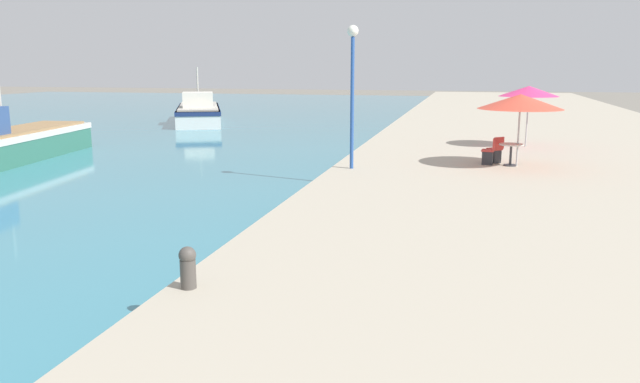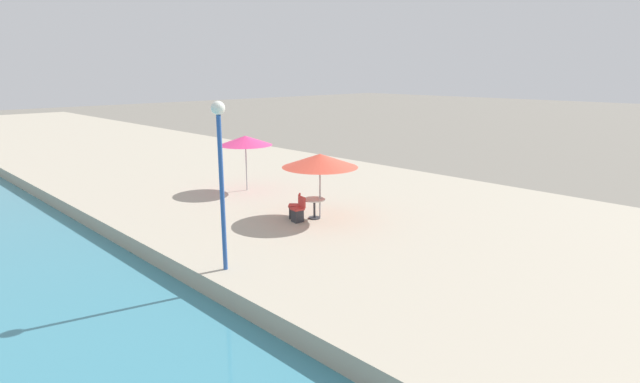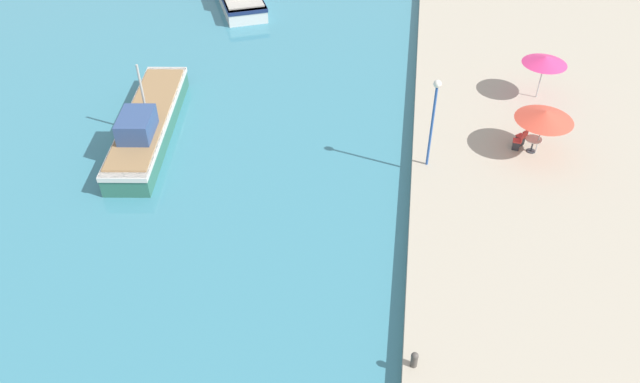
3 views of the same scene
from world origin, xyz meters
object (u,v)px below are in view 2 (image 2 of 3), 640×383
(lamppost, at_px, (220,158))
(cafe_umbrella_white, at_px, (245,141))
(cafe_table, at_px, (314,204))
(cafe_chair_left, at_px, (295,210))
(cafe_chair_right, at_px, (298,213))
(cafe_umbrella_pink, at_px, (320,160))

(lamppost, bearing_deg, cafe_umbrella_white, 50.09)
(cafe_table, bearing_deg, cafe_chair_left, 132.73)
(cafe_umbrella_white, height_order, lamppost, lamppost)
(cafe_table, xyz_separation_m, lamppost, (-5.09, -1.79, 2.56))
(cafe_chair_left, height_order, lamppost, lamppost)
(cafe_umbrella_white, relative_size, cafe_chair_left, 2.73)
(cafe_chair_left, bearing_deg, lamppost, 164.01)
(cafe_table, height_order, cafe_chair_right, cafe_chair_right)
(cafe_umbrella_white, distance_m, cafe_chair_left, 5.41)
(cafe_chair_left, bearing_deg, cafe_chair_right, -160.75)
(cafe_chair_right, height_order, lamppost, lamppost)
(cafe_umbrella_pink, xyz_separation_m, cafe_chair_right, (-0.91, 0.20, -1.83))
(cafe_umbrella_white, bearing_deg, cafe_chair_right, -107.05)
(lamppost, bearing_deg, cafe_chair_left, 26.75)
(cafe_chair_right, relative_size, lamppost, 0.20)
(cafe_chair_left, relative_size, cafe_chair_right, 1.00)
(cafe_chair_right, bearing_deg, cafe_table, -90.00)
(cafe_table, relative_size, lamppost, 0.18)
(cafe_umbrella_pink, bearing_deg, cafe_table, 155.53)
(cafe_umbrella_white, bearing_deg, cafe_chair_left, -106.02)
(cafe_table, height_order, lamppost, lamppost)
(cafe_umbrella_pink, bearing_deg, lamppost, -162.21)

